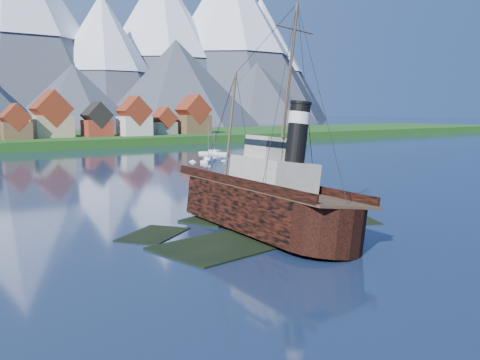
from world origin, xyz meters
TOP-DOWN VIEW (x-y plane):
  - ground at (0.00, 0.00)m, footprint 1400.00×1400.00m
  - shoal at (1.78, 2.15)m, footprint 31.71×21.24m
  - tugboat_wreck at (1.48, 2.77)m, footprint 7.53×32.43m
  - sailboat_d at (38.79, 69.26)m, footprint 7.00×6.36m
  - sailboat_e at (52.69, 87.64)m, footprint 6.36×9.55m

SIDE VIEW (x-z plane):
  - shoal at x=1.78m, z-range -0.92..0.22m
  - ground at x=0.00m, z-range 0.00..0.00m
  - sailboat_d at x=38.79m, z-range -4.94..5.41m
  - sailboat_e at x=52.69m, z-range -5.26..5.74m
  - tugboat_wreck at x=1.48m, z-range -9.63..16.07m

